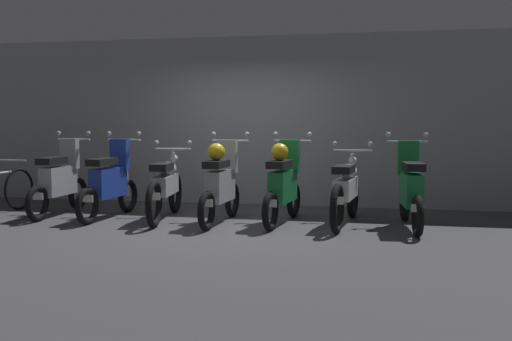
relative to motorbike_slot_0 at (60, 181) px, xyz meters
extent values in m
plane|color=#424244|center=(2.62, -0.34, -0.53)|extent=(80.00, 80.00, 0.00)
cube|color=gray|center=(2.62, 1.84, 0.92)|extent=(16.00, 0.30, 2.90)
torus|color=black|center=(0.01, 0.53, -0.26)|extent=(0.10, 0.53, 0.53)
torus|color=black|center=(-0.01, -0.62, -0.26)|extent=(0.10, 0.53, 0.53)
cube|color=#9EA0A8|center=(0.00, -0.04, 0.01)|extent=(0.23, 0.74, 0.44)
cube|color=#9EA0A8|center=(0.00, 0.30, 0.41)|extent=(0.28, 0.12, 0.48)
cube|color=black|center=(0.00, -0.20, 0.33)|extent=(0.25, 0.52, 0.10)
cylinder|color=#B7BABF|center=(0.00, 0.44, 0.63)|extent=(0.56, 0.04, 0.04)
sphere|color=#B7BABF|center=(-0.26, 0.44, 0.73)|extent=(0.07, 0.07, 0.07)
sphere|color=#B7BABF|center=(0.26, 0.44, 0.73)|extent=(0.07, 0.07, 0.07)
cylinder|color=#B7BABF|center=(0.01, 0.49, 0.16)|extent=(0.06, 0.15, 0.85)
sphere|color=silver|center=(0.01, 0.49, 0.48)|extent=(0.12, 0.12, 0.12)
cube|color=white|center=(-0.01, -0.59, -0.16)|extent=(0.16, 0.01, 0.10)
torus|color=black|center=(0.92, 0.44, -0.26)|extent=(0.13, 0.54, 0.53)
torus|color=black|center=(0.82, -0.71, -0.26)|extent=(0.13, 0.54, 0.53)
cube|color=#1E389E|center=(0.87, -0.13, 0.01)|extent=(0.28, 0.75, 0.44)
cube|color=#1E389E|center=(0.90, 0.21, 0.41)|extent=(0.29, 0.14, 0.48)
cube|color=black|center=(0.86, -0.29, 0.33)|extent=(0.28, 0.54, 0.10)
cylinder|color=#B7BABF|center=(0.91, 0.35, 0.63)|extent=(0.56, 0.08, 0.04)
sphere|color=#B7BABF|center=(0.65, 0.37, 0.73)|extent=(0.07, 0.07, 0.07)
sphere|color=#B7BABF|center=(1.17, 0.33, 0.73)|extent=(0.07, 0.07, 0.07)
cylinder|color=#B7BABF|center=(0.92, 0.39, 0.16)|extent=(0.07, 0.15, 0.85)
sphere|color=silver|center=(0.92, 0.39, 0.48)|extent=(0.12, 0.12, 0.12)
cube|color=white|center=(0.82, -0.68, -0.16)|extent=(0.16, 0.03, 0.10)
torus|color=black|center=(1.67, 0.56, -0.20)|extent=(0.17, 0.66, 0.65)
torus|color=black|center=(1.82, -0.73, -0.20)|extent=(0.17, 0.66, 0.65)
cube|color=#9EA0A8|center=(1.74, -0.09, -0.01)|extent=(0.32, 0.85, 0.28)
ellipsoid|color=#9EA0A8|center=(1.73, 0.07, 0.21)|extent=(0.31, 0.47, 0.22)
cube|color=black|center=(1.77, -0.27, 0.27)|extent=(0.30, 0.54, 0.10)
cylinder|color=#B7BABF|center=(1.68, 0.46, 0.49)|extent=(0.56, 0.10, 0.04)
sphere|color=#B7BABF|center=(1.42, 0.43, 0.59)|extent=(0.07, 0.07, 0.07)
sphere|color=#B7BABF|center=(1.94, 0.49, 0.59)|extent=(0.07, 0.07, 0.07)
cylinder|color=#B7BABF|center=(1.67, 0.51, 0.12)|extent=(0.07, 0.16, 0.65)
sphere|color=silver|center=(1.67, 0.51, 0.34)|extent=(0.12, 0.12, 0.12)
cube|color=white|center=(1.82, -0.71, -0.10)|extent=(0.16, 0.03, 0.10)
torus|color=black|center=(2.65, 0.35, -0.26)|extent=(0.12, 0.53, 0.53)
torus|color=black|center=(2.58, -0.80, -0.26)|extent=(0.12, 0.53, 0.53)
cube|color=#9EA0A8|center=(2.62, -0.23, 0.01)|extent=(0.26, 0.75, 0.44)
cube|color=#9EA0A8|center=(2.64, 0.12, 0.41)|extent=(0.29, 0.14, 0.48)
cube|color=black|center=(2.61, -0.39, 0.33)|extent=(0.27, 0.53, 0.10)
cylinder|color=#B7BABF|center=(2.65, 0.25, 0.63)|extent=(0.56, 0.07, 0.04)
sphere|color=#B7BABF|center=(2.39, 0.27, 0.73)|extent=(0.07, 0.07, 0.07)
sphere|color=#B7BABF|center=(2.90, 0.24, 0.73)|extent=(0.07, 0.07, 0.07)
cylinder|color=#B7BABF|center=(2.65, 0.30, 0.16)|extent=(0.06, 0.15, 0.85)
sphere|color=silver|center=(2.65, 0.30, 0.48)|extent=(0.12, 0.12, 0.12)
cube|color=white|center=(2.58, -0.78, -0.16)|extent=(0.16, 0.02, 0.10)
sphere|color=gold|center=(2.61, -0.39, 0.50)|extent=(0.24, 0.24, 0.24)
torus|color=black|center=(3.57, 0.49, -0.26)|extent=(0.16, 0.54, 0.53)
torus|color=black|center=(3.41, -0.65, -0.26)|extent=(0.16, 0.54, 0.53)
cube|color=#197238|center=(3.49, -0.08, 0.01)|extent=(0.32, 0.76, 0.44)
cube|color=#197238|center=(3.54, 0.26, 0.41)|extent=(0.29, 0.16, 0.48)
cube|color=black|center=(3.47, -0.24, 0.33)|extent=(0.31, 0.55, 0.10)
cylinder|color=#B7BABF|center=(3.55, 0.40, 0.63)|extent=(0.56, 0.11, 0.04)
sphere|color=#B7BABF|center=(3.30, 0.43, 0.73)|extent=(0.07, 0.07, 0.07)
sphere|color=#B7BABF|center=(3.81, 0.36, 0.73)|extent=(0.07, 0.07, 0.07)
cylinder|color=#B7BABF|center=(3.56, 0.44, 0.16)|extent=(0.08, 0.15, 0.85)
sphere|color=silver|center=(3.56, 0.44, 0.48)|extent=(0.12, 0.12, 0.12)
cube|color=white|center=(3.41, -0.63, -0.16)|extent=(0.16, 0.03, 0.10)
sphere|color=gold|center=(3.47, -0.24, 0.50)|extent=(0.24, 0.24, 0.24)
torus|color=black|center=(4.44, 0.63, -0.20)|extent=(0.17, 0.66, 0.65)
torus|color=black|center=(4.28, -0.66, -0.20)|extent=(0.17, 0.66, 0.65)
cube|color=silver|center=(4.36, -0.01, -0.01)|extent=(0.32, 0.85, 0.28)
ellipsoid|color=silver|center=(4.38, 0.14, 0.21)|extent=(0.31, 0.47, 0.22)
cube|color=black|center=(4.34, -0.19, 0.27)|extent=(0.30, 0.55, 0.10)
cylinder|color=#B7BABF|center=(4.43, 0.53, 0.49)|extent=(0.56, 0.10, 0.04)
sphere|color=#B7BABF|center=(4.17, 0.56, 0.59)|extent=(0.07, 0.07, 0.07)
sphere|color=#B7BABF|center=(4.69, 0.50, 0.59)|extent=(0.07, 0.07, 0.07)
cylinder|color=#B7BABF|center=(4.43, 0.58, 0.12)|extent=(0.08, 0.16, 0.65)
sphere|color=silver|center=(4.43, 0.58, 0.34)|extent=(0.12, 0.12, 0.12)
cube|color=white|center=(4.28, -0.63, -0.10)|extent=(0.16, 0.03, 0.10)
torus|color=black|center=(5.19, 0.45, -0.26)|extent=(0.13, 0.54, 0.53)
torus|color=black|center=(5.28, -0.70, -0.26)|extent=(0.13, 0.54, 0.53)
cube|color=#197238|center=(5.23, -0.13, 0.01)|extent=(0.28, 0.75, 0.44)
cube|color=#197238|center=(5.21, 0.22, 0.41)|extent=(0.29, 0.14, 0.48)
cube|color=black|center=(5.25, -0.29, 0.33)|extent=(0.28, 0.54, 0.10)
cylinder|color=#B7BABF|center=(5.19, 0.36, 0.63)|extent=(0.56, 0.08, 0.04)
sphere|color=#B7BABF|center=(4.93, 0.33, 0.73)|extent=(0.07, 0.07, 0.07)
sphere|color=#B7BABF|center=(5.45, 0.38, 0.73)|extent=(0.07, 0.07, 0.07)
cylinder|color=#B7BABF|center=(5.19, 0.40, 0.16)|extent=(0.07, 0.15, 0.85)
sphere|color=silver|center=(5.19, 0.40, 0.48)|extent=(0.12, 0.12, 0.12)
cube|color=white|center=(5.28, -0.68, -0.16)|extent=(0.16, 0.02, 0.10)
torus|color=black|center=(-0.93, 0.34, -0.19)|extent=(0.11, 0.68, 0.68)
cylinder|color=#B7BABF|center=(-0.95, 0.21, 0.29)|extent=(0.50, 0.08, 0.03)
camera|label=1|loc=(4.70, -7.98, 0.91)|focal=40.09mm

